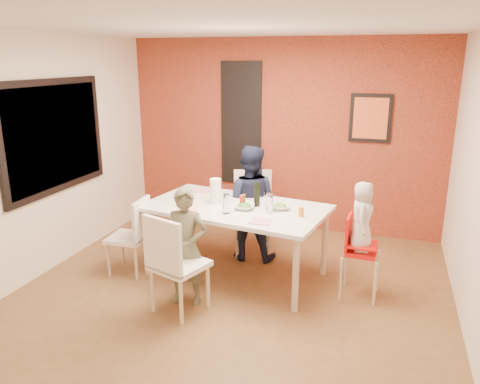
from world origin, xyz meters
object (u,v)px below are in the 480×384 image
(chair_far, at_px, (253,207))
(child_near, at_px, (186,247))
(dining_table, at_px, (235,212))
(toddler, at_px, (362,216))
(high_chair, at_px, (357,248))
(paper_towel_roll, at_px, (216,191))
(child_far, at_px, (249,203))
(wine_bottle, at_px, (257,195))
(chair_left, at_px, (134,232))
(chair_near, at_px, (173,260))

(chair_far, bearing_deg, child_near, -116.92)
(chair_far, relative_size, child_near, 0.86)
(dining_table, relative_size, toddler, 2.96)
(high_chair, xyz_separation_m, paper_towel_roll, (-1.60, 0.11, 0.45))
(child_far, relative_size, wine_bottle, 5.34)
(chair_left, relative_size, toddler, 1.24)
(chair_near, bearing_deg, chair_left, -21.17)
(toddler, bearing_deg, wine_bottle, 82.99)
(chair_left, bearing_deg, dining_table, 101.30)
(dining_table, xyz_separation_m, high_chair, (1.36, -0.07, -0.23))
(dining_table, height_order, high_chair, high_chair)
(chair_near, distance_m, toddler, 1.94)
(child_near, relative_size, toddler, 1.68)
(chair_left, xyz_separation_m, toddler, (2.50, 0.24, 0.38))
(child_near, relative_size, wine_bottle, 4.55)
(chair_left, height_order, wine_bottle, wine_bottle)
(high_chair, distance_m, paper_towel_roll, 1.67)
(high_chair, xyz_separation_m, toddler, (0.02, -0.00, 0.35))
(child_near, xyz_separation_m, toddler, (1.64, 0.69, 0.27))
(toddler, bearing_deg, dining_table, 87.08)
(high_chair, bearing_deg, paper_towel_roll, 88.94)
(chair_left, relative_size, high_chair, 1.02)
(toddler, xyz_separation_m, paper_towel_roll, (-1.62, 0.11, 0.09))
(high_chair, xyz_separation_m, child_near, (-1.62, -0.69, 0.08))
(dining_table, xyz_separation_m, chair_left, (-1.12, -0.31, -0.26))
(child_near, distance_m, paper_towel_roll, 0.88)
(dining_table, relative_size, chair_left, 2.39)
(high_chair, height_order, child_near, child_near)
(dining_table, xyz_separation_m, child_near, (-0.27, -0.76, -0.15))
(paper_towel_roll, bearing_deg, dining_table, -7.79)
(child_far, bearing_deg, child_near, 72.48)
(child_far, distance_m, wine_bottle, 0.55)
(child_near, relative_size, paper_towel_roll, 4.27)
(chair_left, height_order, child_near, child_near)
(chair_near, relative_size, wine_bottle, 3.80)
(chair_left, relative_size, wine_bottle, 3.36)
(chair_near, bearing_deg, paper_towel_roll, -73.95)
(chair_left, relative_size, child_far, 0.63)
(high_chair, bearing_deg, child_near, 115.75)
(dining_table, distance_m, wine_bottle, 0.32)
(wine_bottle, bearing_deg, chair_near, -115.99)
(chair_far, relative_size, paper_towel_roll, 3.65)
(child_far, height_order, paper_towel_roll, child_far)
(chair_left, distance_m, child_far, 1.41)
(chair_far, distance_m, child_far, 0.28)
(wine_bottle, bearing_deg, toddler, -7.26)
(chair_far, xyz_separation_m, chair_left, (-1.11, -1.07, -0.08))
(chair_left, xyz_separation_m, child_near, (0.86, -0.45, 0.11))
(chair_left, xyz_separation_m, paper_towel_roll, (0.88, 0.35, 0.47))
(dining_table, bearing_deg, child_near, -109.30)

